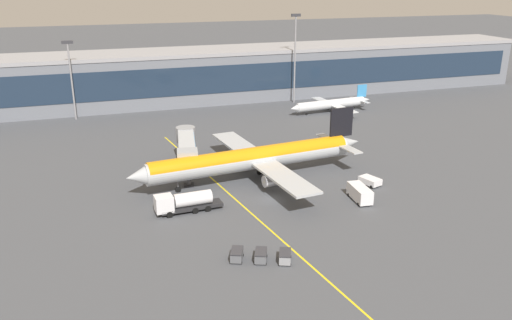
{
  "coord_description": "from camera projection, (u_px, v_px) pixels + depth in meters",
  "views": [
    {
      "loc": [
        -28.1,
        -76.55,
        35.8
      ],
      "look_at": [
        -0.14,
        7.57,
        4.5
      ],
      "focal_mm": 36.87,
      "sensor_mm": 36.0,
      "label": 1
    }
  ],
  "objects": [
    {
      "name": "apron_light_mast_1",
      "position": [
        295.0,
        52.0,
        151.21
      ],
      "size": [
        2.8,
        0.5,
        25.5
      ],
      "color": "gray",
      "rests_on": "ground_plane"
    },
    {
      "name": "ground_plane",
      "position": [
        271.0,
        199.0,
        88.78
      ],
      "size": [
        700.0,
        700.0,
        0.0
      ],
      "primitive_type": "plane",
      "color": "#47494F"
    },
    {
      "name": "fuel_tanker",
      "position": [
        184.0,
        202.0,
        83.39
      ],
      "size": [
        10.92,
        3.11,
        3.25
      ],
      "color": "#232326",
      "rests_on": "ground_plane"
    },
    {
      "name": "baggage_cart_0",
      "position": [
        237.0,
        255.0,
        69.6
      ],
      "size": [
        2.44,
        3.04,
        1.48
      ],
      "color": "#595B60",
      "rests_on": "ground_plane"
    },
    {
      "name": "lavatory_truck",
      "position": [
        359.0,
        192.0,
        87.86
      ],
      "size": [
        2.76,
        5.97,
        2.5
      ],
      "color": "white",
      "rests_on": "ground_plane"
    },
    {
      "name": "jet_bridge",
      "position": [
        187.0,
        145.0,
        100.07
      ],
      "size": [
        6.5,
        18.21,
        6.83
      ],
      "color": "#B2B7BC",
      "rests_on": "ground_plane"
    },
    {
      "name": "apron_light_mast_2",
      "position": [
        71.0,
        73.0,
        133.77
      ],
      "size": [
        2.8,
        0.5,
        20.31
      ],
      "color": "gray",
      "rests_on": "ground_plane"
    },
    {
      "name": "baggage_cart_2",
      "position": [
        285.0,
        257.0,
        69.13
      ],
      "size": [
        2.44,
        3.04,
        1.48
      ],
      "color": "gray",
      "rests_on": "ground_plane"
    },
    {
      "name": "baggage_cart_1",
      "position": [
        261.0,
        256.0,
        69.37
      ],
      "size": [
        2.44,
        3.04,
        1.48
      ],
      "color": "#595B60",
      "rests_on": "ground_plane"
    },
    {
      "name": "terminal_building",
      "position": [
        210.0,
        75.0,
        157.63
      ],
      "size": [
        209.63,
        19.14,
        15.06
      ],
      "color": "slate",
      "rests_on": "ground_plane"
    },
    {
      "name": "main_airliner",
      "position": [
        253.0,
        158.0,
        96.0
      ],
      "size": [
        46.45,
        37.12,
        11.66
      ],
      "color": "#B2B7BC",
      "rests_on": "ground_plane"
    },
    {
      "name": "apron_lead_in_line",
      "position": [
        235.0,
        199.0,
        88.86
      ],
      "size": [
        11.35,
        79.27,
        0.01
      ],
      "primitive_type": "cube",
      "rotation": [
        0.0,
        0.0,
        0.14
      ],
      "color": "yellow",
      "rests_on": "ground_plane"
    },
    {
      "name": "pushback_tug",
      "position": [
        370.0,
        181.0,
        94.41
      ],
      "size": [
        3.37,
        4.33,
        1.4
      ],
      "color": "white",
      "rests_on": "ground_plane"
    },
    {
      "name": "commuter_jet_near",
      "position": [
        331.0,
        104.0,
        144.31
      ],
      "size": [
        25.42,
        20.17,
        6.86
      ],
      "color": "silver",
      "rests_on": "ground_plane"
    }
  ]
}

